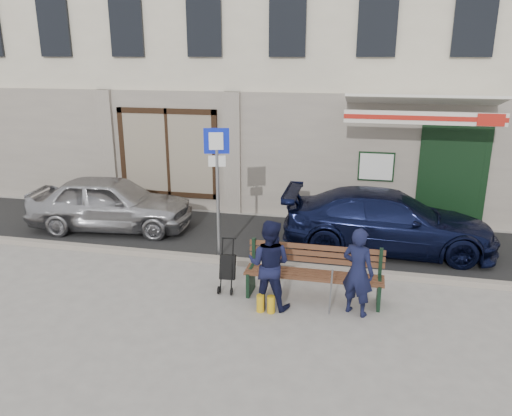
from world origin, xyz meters
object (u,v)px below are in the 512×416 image
(woman, at_px, (269,264))
(car_silver, at_px, (111,203))
(parking_sign, at_px, (217,173))
(stroller, at_px, (228,268))
(bench, at_px, (311,274))
(man, at_px, (358,272))
(car_navy, at_px, (388,221))

(woman, bearing_deg, car_silver, -27.18)
(car_silver, bearing_deg, woman, -130.09)
(parking_sign, relative_size, stroller, 2.83)
(parking_sign, relative_size, bench, 1.14)
(car_silver, bearing_deg, stroller, -131.53)
(man, distance_m, woman, 1.45)
(car_silver, height_order, woman, woman)
(stroller, bearing_deg, bench, -4.16)
(car_silver, distance_m, bench, 5.78)
(car_silver, xyz_separation_m, car_navy, (6.53, 0.10, -0.01))
(parking_sign, height_order, man, parking_sign)
(car_silver, xyz_separation_m, stroller, (3.67, -2.58, -0.24))
(car_navy, distance_m, man, 3.09)
(bench, bearing_deg, car_navy, 63.03)
(man, bearing_deg, woman, 27.36)
(parking_sign, xyz_separation_m, bench, (2.10, -1.41, -1.38))
(parking_sign, bearing_deg, bench, -47.38)
(woman, bearing_deg, bench, -139.18)
(man, height_order, woman, woman)
(car_silver, xyz_separation_m, parking_sign, (3.07, -1.15, 1.17))
(bench, relative_size, man, 1.60)
(woman, height_order, stroller, woman)
(woman, relative_size, stroller, 1.60)
(man, relative_size, woman, 0.97)
(parking_sign, xyz_separation_m, man, (2.90, -1.78, -1.09))
(car_navy, bearing_deg, parking_sign, 109.01)
(bench, bearing_deg, car_silver, 153.70)
(man, xyz_separation_m, stroller, (-2.30, 0.36, -0.32))
(man, bearing_deg, parking_sign, -7.07)
(car_navy, distance_m, parking_sign, 3.86)
(parking_sign, distance_m, bench, 2.88)
(man, xyz_separation_m, woman, (-1.45, -0.07, 0.02))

